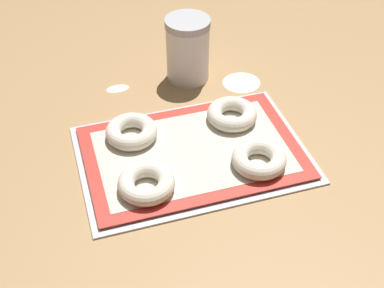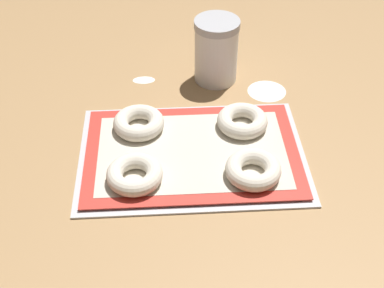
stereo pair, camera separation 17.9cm
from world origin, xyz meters
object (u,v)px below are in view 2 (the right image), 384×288
(flour_canister, at_px, (216,51))
(bagel_front_left, at_px, (135,174))
(baking_tray, at_px, (192,153))
(bagel_front_right, at_px, (253,170))
(bagel_back_right, at_px, (242,121))
(bagel_back_left, at_px, (139,123))

(flour_canister, bearing_deg, bagel_front_left, -118.02)
(bagel_front_left, height_order, flour_canister, flour_canister)
(baking_tray, distance_m, bagel_front_right, 0.13)
(flour_canister, bearing_deg, baking_tray, -105.06)
(bagel_front_right, xyz_separation_m, bagel_back_right, (-0.00, 0.14, 0.00))
(bagel_back_left, distance_m, flour_canister, 0.25)
(bagel_back_right, bearing_deg, baking_tray, -148.57)
(bagel_front_right, xyz_separation_m, bagel_back_left, (-0.20, 0.14, 0.00))
(baking_tray, distance_m, bagel_back_left, 0.12)
(bagel_front_left, distance_m, bagel_back_left, 0.14)
(bagel_front_left, bearing_deg, bagel_front_right, -0.10)
(bagel_front_left, height_order, bagel_back_right, same)
(bagel_front_right, distance_m, bagel_back_right, 0.14)
(bagel_front_left, xyz_separation_m, bagel_back_right, (0.21, 0.14, 0.00))
(baking_tray, xyz_separation_m, flour_canister, (0.07, 0.25, 0.07))
(baking_tray, distance_m, flour_canister, 0.27)
(bagel_front_left, relative_size, bagel_front_right, 1.00)
(baking_tray, relative_size, flour_canister, 2.95)
(baking_tray, relative_size, bagel_front_left, 4.25)
(baking_tray, bearing_deg, bagel_back_right, 31.43)
(bagel_back_right, bearing_deg, flour_canister, 100.78)
(bagel_front_left, bearing_deg, bagel_back_right, 33.42)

